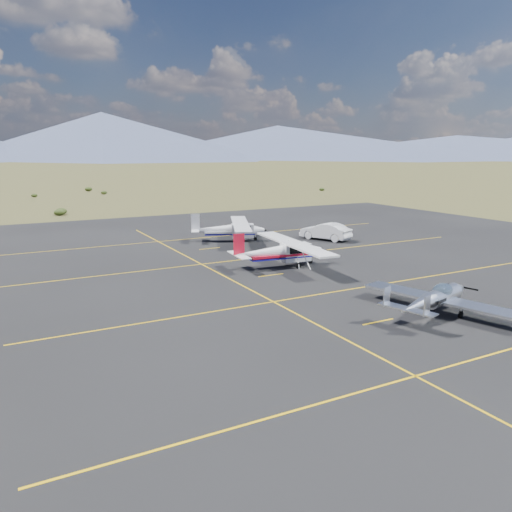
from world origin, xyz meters
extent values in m
plane|color=#383D1C|center=(0.00, 0.00, 0.00)|extent=(1600.00, 1600.00, 0.00)
cube|color=black|center=(0.00, 7.00, 0.00)|extent=(72.00, 72.00, 0.02)
cube|color=silver|center=(1.05, -3.90, 0.74)|extent=(3.75, 8.88, 0.12)
ellipsoid|color=#99BFD8|center=(1.05, -3.90, 1.21)|extent=(1.80, 1.32, 0.80)
cube|color=silver|center=(-2.44, -4.88, 1.01)|extent=(1.45, 3.02, 0.06)
cube|color=silver|center=(-2.29, -5.96, 1.45)|extent=(0.54, 0.20, 0.98)
cube|color=silver|center=(-2.87, -3.88, 1.45)|extent=(0.54, 0.20, 0.98)
cylinder|color=black|center=(2.56, -3.48, 0.18)|extent=(0.34, 0.17, 0.33)
cylinder|color=black|center=(1.18, -5.09, 0.21)|extent=(0.41, 0.21, 0.39)
cylinder|color=black|center=(0.54, -2.82, 0.21)|extent=(0.41, 0.21, 0.39)
cube|color=white|center=(0.18, 9.29, 1.03)|extent=(2.25, 1.33, 1.32)
cube|color=white|center=(-0.01, 9.31, 1.72)|extent=(2.58, 10.83, 0.14)
cube|color=black|center=(0.18, 9.29, 1.31)|extent=(1.67, 1.31, 0.54)
cube|color=red|center=(-1.08, 9.42, 0.94)|extent=(4.97, 1.62, 0.18)
cube|color=red|center=(-4.38, 9.75, 1.96)|extent=(0.83, 0.15, 1.56)
cube|color=white|center=(-4.38, 9.75, 1.18)|extent=(1.04, 3.18, 0.06)
cylinder|color=black|center=(1.44, 9.16, 0.19)|extent=(0.36, 0.13, 0.35)
cylinder|color=black|center=(-0.21, 8.30, 0.22)|extent=(0.44, 0.17, 0.43)
cylinder|color=black|center=(-0.01, 10.34, 0.22)|extent=(0.44, 0.17, 0.43)
cube|color=silver|center=(1.30, 20.51, 1.01)|extent=(2.36, 1.83, 1.29)
cube|color=silver|center=(1.12, 20.58, 1.68)|extent=(5.49, 10.23, 0.13)
cube|color=black|center=(1.30, 20.51, 1.28)|extent=(1.85, 1.64, 0.52)
cube|color=silver|center=(0.16, 21.00, 0.92)|extent=(4.82, 2.90, 0.17)
cube|color=silver|center=(-2.82, 22.27, 1.92)|extent=(0.77, 0.38, 1.53)
cube|color=silver|center=(-2.82, 22.27, 1.15)|extent=(1.86, 3.09, 0.06)
cylinder|color=black|center=(2.44, 20.02, 0.18)|extent=(0.35, 0.22, 0.34)
cylinder|color=black|center=(0.64, 19.70, 0.22)|extent=(0.43, 0.28, 0.42)
cylinder|color=black|center=(1.43, 21.54, 0.22)|extent=(0.43, 0.28, 0.42)
imported|color=white|center=(8.75, 17.30, 0.84)|extent=(3.65, 5.30, 1.65)
camera|label=1|loc=(-19.92, -21.89, 8.59)|focal=35.00mm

